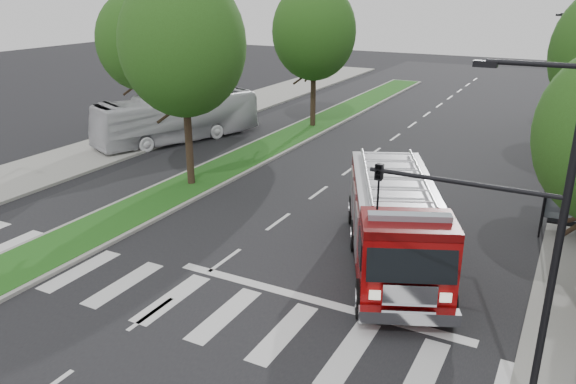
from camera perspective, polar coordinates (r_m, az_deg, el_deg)
name	(u,v)px	position (r m, az deg, el deg)	size (l,w,h in m)	color
ground	(225,260)	(20.46, -6.41, -6.91)	(140.00, 140.00, 0.00)	black
sidewalk_left	(120,145)	(36.47, -16.70, 4.64)	(5.00, 80.00, 0.15)	gray
median	(300,132)	(37.97, 1.22, 6.08)	(3.00, 50.00, 0.15)	gray
tree_median_near	(183,44)	(26.77, -10.64, 14.53)	(5.80, 5.80, 10.16)	black
tree_median_far	(314,32)	(38.75, 2.67, 15.96)	(5.60, 5.60, 9.72)	black
tree_left_mid	(139,41)	(36.54, -14.86, 14.58)	(5.20, 5.20, 9.16)	black
streetlight_right_near	(513,225)	(12.38, 21.89, -3.11)	(4.08, 0.22, 8.00)	black
fire_engine	(394,223)	(19.87, 10.73, -3.10)	(6.21, 9.58, 3.21)	#580405
city_bus	(178,118)	(36.48, -11.10, 7.44)	(2.53, 10.80, 3.01)	silver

